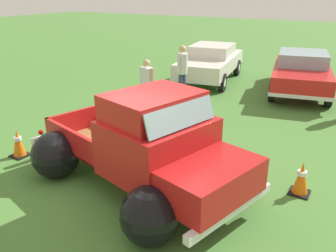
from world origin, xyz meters
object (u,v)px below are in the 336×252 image
show_car_1 (301,71)px  lane_cone_0 (301,178)px  lane_cone_1 (18,143)px  spectator_2 (147,83)px  vintage_pickup_truck (148,154)px  show_car_0 (211,61)px  spectator_0 (182,69)px

show_car_1 → lane_cone_0: (1.39, -7.12, -0.47)m
show_car_1 → lane_cone_1: bearing=-37.9°
spectator_2 → lane_cone_1: spectator_2 is taller
vintage_pickup_truck → spectator_2: size_ratio=3.10×
show_car_0 → lane_cone_1: size_ratio=7.35×
spectator_2 → lane_cone_1: (-0.82, -4.01, -0.60)m
vintage_pickup_truck → show_car_1: vintage_pickup_truck is taller
vintage_pickup_truck → lane_cone_0: bearing=43.3°
lane_cone_0 → lane_cone_1: 5.97m
show_car_0 → lane_cone_1: bearing=-14.6°
show_car_1 → spectator_2: (-3.56, -4.63, 0.12)m
lane_cone_0 → spectator_0: bearing=138.0°
lane_cone_0 → show_car_1: bearing=101.0°
show_car_0 → spectator_0: size_ratio=2.55×
vintage_pickup_truck → spectator_2: (-2.48, 3.79, 0.15)m
spectator_2 → lane_cone_0: spectator_2 is taller
vintage_pickup_truck → show_car_0: vintage_pickup_truck is taller
show_car_1 → spectator_0: size_ratio=2.67×
spectator_0 → spectator_2: bearing=85.6°
lane_cone_0 → lane_cone_1: size_ratio=1.00×
vintage_pickup_truck → show_car_1: bearing=98.4°
show_car_1 → spectator_0: spectator_0 is taller
show_car_0 → lane_cone_0: show_car_0 is taller
lane_cone_0 → lane_cone_1: same height
spectator_2 → show_car_0: bearing=-172.8°
vintage_pickup_truck → show_car_0: 8.75m
vintage_pickup_truck → lane_cone_1: vintage_pickup_truck is taller
lane_cone_1 → lane_cone_0: bearing=14.7°
lane_cone_1 → vintage_pickup_truck: bearing=3.8°
vintage_pickup_truck → lane_cone_0: size_ratio=7.88×
show_car_1 → spectator_0: 4.40m
spectator_0 → lane_cone_1: 5.86m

